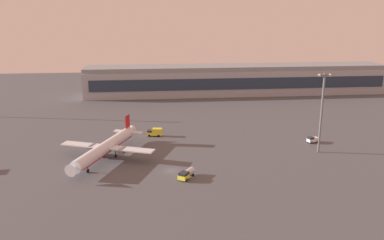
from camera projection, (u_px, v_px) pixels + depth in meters
ground_plane at (172, 171)px, 118.26m from camera, size 416.00×416.00×0.00m
terminal_building at (237, 80)px, 229.04m from camera, size 171.28×22.40×16.40m
airplane_terminal_side at (106, 147)px, 126.89m from camera, size 30.73×38.96×10.44m
maintenance_van at (313, 140)px, 143.56m from camera, size 4.52×3.04×2.25m
fuel_truck at (186, 174)px, 112.48m from camera, size 5.34×6.36×2.35m
catering_truck at (155, 132)px, 151.07m from camera, size 6.00×3.39×3.05m
apron_light_east at (322, 108)px, 130.17m from camera, size 4.80×0.90×26.69m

